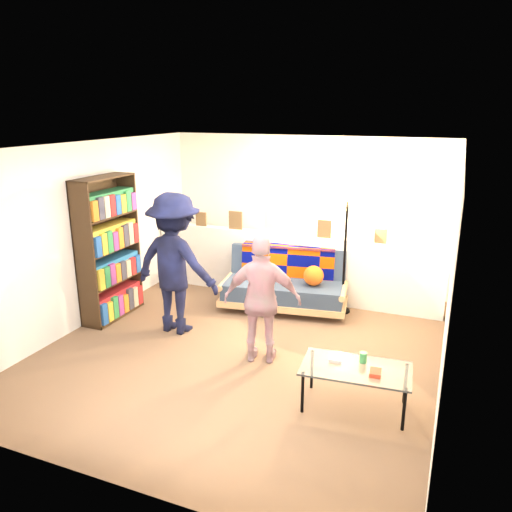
% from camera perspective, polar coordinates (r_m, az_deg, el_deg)
% --- Properties ---
extents(ground, '(5.00, 5.00, 0.00)m').
position_cam_1_polar(ground, '(6.19, -1.42, -10.35)').
color(ground, brown).
rests_on(ground, ground).
extents(room_shell, '(4.60, 5.05, 2.45)m').
position_cam_1_polar(room_shell, '(6.06, 0.25, 5.82)').
color(room_shell, silver).
rests_on(room_shell, ground).
extents(half_wall_ledge, '(4.45, 0.15, 1.00)m').
position_cam_1_polar(half_wall_ledge, '(7.56, 4.00, -1.18)').
color(half_wall_ledge, silver).
rests_on(half_wall_ledge, ground).
extents(ledge_decor, '(2.97, 0.02, 0.45)m').
position_cam_1_polar(ledge_decor, '(7.44, 2.39, 3.95)').
color(ledge_decor, brown).
rests_on(ledge_decor, half_wall_ledge).
extents(futon_sofa, '(1.89, 1.10, 0.77)m').
position_cam_1_polar(futon_sofa, '(7.22, 3.44, -3.24)').
color(futon_sofa, tan).
rests_on(futon_sofa, ground).
extents(bookshelf, '(0.32, 0.97, 1.95)m').
position_cam_1_polar(bookshelf, '(7.05, -16.48, 0.30)').
color(bookshelf, black).
rests_on(bookshelf, ground).
extents(coffee_table, '(1.07, 0.65, 0.54)m').
position_cam_1_polar(coffee_table, '(4.97, 11.43, -12.68)').
color(coffee_table, black).
rests_on(coffee_table, ground).
extents(floor_lamp, '(0.35, 0.31, 1.67)m').
position_cam_1_polar(floor_lamp, '(6.95, 10.42, 2.82)').
color(floor_lamp, black).
rests_on(floor_lamp, ground).
extents(person_left, '(1.21, 0.75, 1.81)m').
position_cam_1_polar(person_left, '(6.40, -9.21, -0.88)').
color(person_left, black).
rests_on(person_left, ground).
extents(person_right, '(0.93, 0.56, 1.49)m').
position_cam_1_polar(person_right, '(5.60, 0.73, -5.03)').
color(person_right, pink).
rests_on(person_right, ground).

